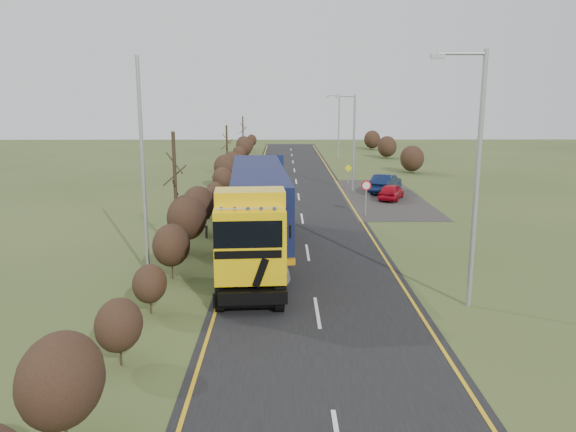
% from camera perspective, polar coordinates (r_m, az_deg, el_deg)
% --- Properties ---
extents(ground, '(160.00, 160.00, 0.00)m').
position_cam_1_polar(ground, '(24.43, 2.41, -6.31)').
color(ground, '#3A4B20').
rests_on(ground, ground).
extents(road, '(8.00, 120.00, 0.02)m').
position_cam_1_polar(road, '(34.06, 1.56, -0.99)').
color(road, black).
rests_on(road, ground).
extents(layby, '(6.00, 18.00, 0.02)m').
position_cam_1_polar(layby, '(44.51, 9.48, 1.94)').
color(layby, '#2C2A27').
rests_on(layby, ground).
extents(lane_markings, '(7.52, 116.00, 0.01)m').
position_cam_1_polar(lane_markings, '(33.75, 1.58, -1.08)').
color(lane_markings, gold).
rests_on(lane_markings, road).
extents(hedgerow, '(2.24, 102.04, 6.05)m').
position_cam_1_polar(hedgerow, '(31.99, -9.08, 0.95)').
color(hedgerow, black).
rests_on(hedgerow, ground).
extents(lorry, '(3.43, 15.67, 4.33)m').
position_cam_1_polar(lorry, '(26.95, -3.13, 0.83)').
color(lorry, black).
rests_on(lorry, ground).
extents(car_red_hatchback, '(2.73, 3.89, 1.23)m').
position_cam_1_polar(car_red_hatchback, '(43.33, 10.44, 2.44)').
color(car_red_hatchback, '#A60818').
rests_on(car_red_hatchback, ground).
extents(car_blue_sedan, '(3.44, 4.81, 1.51)m').
position_cam_1_polar(car_blue_sedan, '(46.45, 9.86, 3.27)').
color(car_blue_sedan, black).
rests_on(car_blue_sedan, ground).
extents(streetlight_near, '(1.97, 0.19, 9.28)m').
position_cam_1_polar(streetlight_near, '(21.14, 18.42, 4.45)').
color(streetlight_near, '#999C9E').
rests_on(streetlight_near, ground).
extents(streetlight_mid, '(1.68, 0.18, 7.84)m').
position_cam_1_polar(streetlight_mid, '(46.57, 6.61, 7.78)').
color(streetlight_mid, '#999C9E').
rests_on(streetlight_mid, ground).
extents(streetlight_far, '(1.70, 0.18, 7.95)m').
position_cam_1_polar(streetlight_far, '(71.20, 5.12, 9.30)').
color(streetlight_far, '#999C9E').
rests_on(streetlight_far, ground).
extents(left_pole, '(0.16, 0.16, 9.35)m').
position_cam_1_polar(left_pole, '(24.74, -14.52, 4.67)').
color(left_pole, '#999C9E').
rests_on(left_pole, ground).
extents(speed_sign, '(0.65, 0.10, 2.35)m').
position_cam_1_polar(speed_sign, '(36.96, 7.93, 2.52)').
color(speed_sign, '#999C9E').
rests_on(speed_sign, ground).
extents(warning_board, '(0.67, 0.11, 1.77)m').
position_cam_1_polar(warning_board, '(50.65, 6.15, 4.45)').
color(warning_board, '#999C9E').
rests_on(warning_board, ground).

